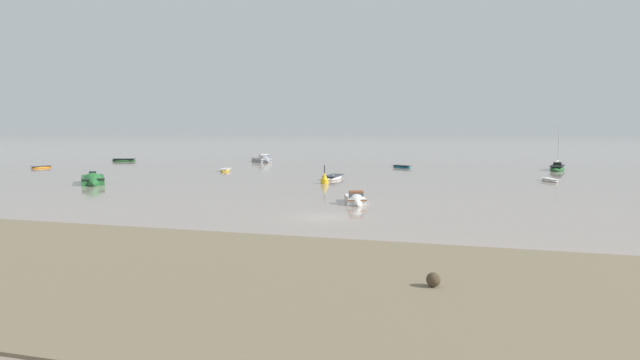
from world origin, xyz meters
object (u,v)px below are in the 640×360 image
object	(u,v)px
motorboat_moored_1	(93,182)
rowboat_moored_4	(124,160)
rowboat_moored_6	(402,167)
channel_buoy	(324,180)
rowboat_moored_0	(333,178)
rowboat_moored_5	(550,180)
motorboat_moored_0	(263,160)
motorboat_moored_2	(356,201)
rowboat_moored_3	(41,167)
rowboat_moored_1	(225,170)
sailboat_moored_2	(557,168)

from	to	relation	value
motorboat_moored_1	rowboat_moored_4	bearing A→B (deg)	172.24
rowboat_moored_6	channel_buoy	size ratio (longest dim) A/B	1.56
rowboat_moored_0	rowboat_moored_5	distance (m)	25.78
rowboat_moored_5	motorboat_moored_0	bearing A→B (deg)	41.79
motorboat_moored_0	motorboat_moored_2	size ratio (longest dim) A/B	1.24
rowboat_moored_4	rowboat_moored_3	bearing A→B (deg)	67.40
rowboat_moored_1	motorboat_moored_2	world-z (taller)	motorboat_moored_2
rowboat_moored_3	rowboat_moored_4	distance (m)	18.74
sailboat_moored_2	motorboat_moored_2	xyz separation A→B (m)	(-21.65, -43.39, -0.06)
rowboat_moored_0	channel_buoy	bearing A→B (deg)	6.88
rowboat_moored_6	motorboat_moored_1	bearing A→B (deg)	-96.99
rowboat_moored_4	channel_buoy	distance (m)	55.60
rowboat_moored_0	motorboat_moored_0	world-z (taller)	motorboat_moored_0
motorboat_moored_1	motorboat_moored_2	bearing A→B (deg)	37.98
motorboat_moored_1	motorboat_moored_2	size ratio (longest dim) A/B	1.43
rowboat_moored_0	motorboat_moored_2	distance (m)	21.63
rowboat_moored_3	motorboat_moored_1	bearing A→B (deg)	-107.07
motorboat_moored_0	rowboat_moored_6	distance (m)	27.30
channel_buoy	rowboat_moored_0	bearing A→B (deg)	93.53
rowboat_moored_3	rowboat_moored_5	xyz separation A→B (m)	(74.10, -0.54, -0.00)
rowboat_moored_4	channel_buoy	xyz separation A→B (m)	(47.47, -28.94, 0.27)
motorboat_moored_0	channel_buoy	world-z (taller)	channel_buoy
motorboat_moored_1	motorboat_moored_2	distance (m)	32.60
rowboat_moored_1	sailboat_moored_2	size ratio (longest dim) A/B	0.51
rowboat_moored_4	rowboat_moored_6	bearing A→B (deg)	159.73
rowboat_moored_0	rowboat_moored_4	size ratio (longest dim) A/B	0.99
motorboat_moored_2	channel_buoy	world-z (taller)	channel_buoy
rowboat_moored_0	rowboat_moored_4	xyz separation A→B (m)	(-47.14, 23.53, -0.01)
rowboat_moored_5	sailboat_moored_2	size ratio (longest dim) A/B	0.48
rowboat_moored_1	motorboat_moored_2	bearing A→B (deg)	-149.98
rowboat_moored_3	motorboat_moored_0	bearing A→B (deg)	-30.36
motorboat_moored_2	sailboat_moored_2	bearing A→B (deg)	135.97
motorboat_moored_2	rowboat_moored_6	bearing A→B (deg)	164.45
motorboat_moored_0	rowboat_moored_4	size ratio (longest dim) A/B	1.22
motorboat_moored_0	rowboat_moored_3	bearing A→B (deg)	-93.14
sailboat_moored_2	rowboat_moored_6	distance (m)	23.14
rowboat_moored_1	motorboat_moored_0	xyz separation A→B (m)	(-2.37, 20.81, 0.19)
sailboat_moored_2	motorboat_moored_0	bearing A→B (deg)	96.23
rowboat_moored_3	channel_buoy	distance (m)	50.09
rowboat_moored_3	sailboat_moored_2	distance (m)	79.61
motorboat_moored_0	rowboat_moored_6	bearing A→B (deg)	32.29
motorboat_moored_2	rowboat_moored_3	bearing A→B (deg)	-131.84
rowboat_moored_0	rowboat_moored_4	distance (m)	52.68
channel_buoy	sailboat_moored_2	bearing A→B (deg)	44.90
rowboat_moored_1	rowboat_moored_5	distance (m)	43.80
rowboat_moored_5	motorboat_moored_1	bearing A→B (deg)	88.55
rowboat_moored_5	sailboat_moored_2	distance (m)	18.98
channel_buoy	rowboat_moored_3	bearing A→B (deg)	168.17
rowboat_moored_4	motorboat_moored_0	bearing A→B (deg)	172.23
rowboat_moored_6	motorboat_moored_2	distance (m)	41.72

